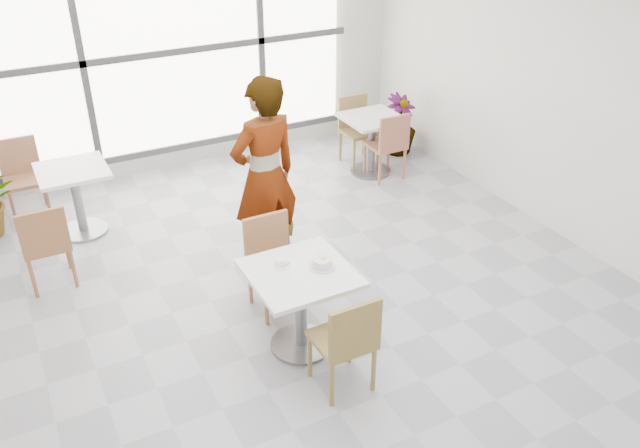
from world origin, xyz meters
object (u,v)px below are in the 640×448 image
chair_far (272,257)px  bg_table_left (76,191)px  main_table (300,295)px  oatmeal_bowl (322,262)px  bg_chair_left_far (22,172)px  coffee_cup (280,263)px  bg_table_right (372,137)px  bg_chair_right_far (356,125)px  person (265,177)px  bg_chair_left_near (45,242)px  chair_near (347,338)px  plant_right (399,125)px  bg_chair_right_near (389,142)px

chair_far → bg_table_left: size_ratio=1.16×
main_table → oatmeal_bowl: bearing=-8.0°
bg_chair_left_far → coffee_cup: bearing=-64.7°
main_table → bg_table_right: bearing=48.9°
bg_table_right → bg_chair_right_far: bg_chair_right_far is taller
person → bg_chair_right_far: bearing=-149.6°
person → bg_chair_left_near: size_ratio=2.22×
chair_near → bg_chair_left_far: bearing=-66.7°
person → bg_chair_left_far: person is taller
main_table → oatmeal_bowl: size_ratio=3.81×
chair_far → person: size_ratio=0.45×
main_table → bg_chair_right_far: bg_chair_right_far is taller
chair_near → plant_right: chair_near is taller
person → bg_table_right: 2.49m
oatmeal_bowl → person: 1.31m
bg_table_left → bg_chair_right_near: bearing=-6.9°
oatmeal_bowl → bg_chair_left_near: size_ratio=0.24×
chair_far → plant_right: (2.91, 2.34, -0.10)m
chair_far → bg_chair_right_near: 2.88m
oatmeal_bowl → person: bearing=86.4°
main_table → bg_chair_right_far: (2.30, 3.03, -0.02)m
bg_table_left → chair_far: bearing=-58.7°
bg_table_left → bg_chair_right_far: 3.57m
chair_far → person: person is taller
chair_far → bg_chair_right_far: same height
bg_table_left → plant_right: bearing=2.7°
bg_table_right → bg_chair_left_far: 4.10m
chair_near → plant_right: size_ratio=1.08×
plant_right → bg_chair_left_far: bearing=173.4°
bg_chair_right_far → main_table: bearing=-127.2°
oatmeal_bowl → bg_chair_right_near: 3.25m
main_table → bg_chair_right_near: bg_chair_right_near is taller
person → plant_right: person is taller
bg_chair_left_near → bg_chair_left_far: (-0.02, 1.68, 0.00)m
oatmeal_bowl → coffee_cup: oatmeal_bowl is taller
chair_far → person: bearing=70.1°
bg_table_left → bg_chair_left_near: (-0.43, -0.94, 0.01)m
oatmeal_bowl → bg_table_right: bearing=51.5°
bg_chair_left_near → bg_chair_right_far: size_ratio=1.00×
chair_near → main_table: bearing=-82.7°
main_table → bg_chair_left_near: bearing=132.5°
main_table → coffee_cup: (-0.11, 0.14, 0.26)m
bg_chair_right_near → coffee_cup: bearing=41.8°
oatmeal_bowl → plant_right: oatmeal_bowl is taller
oatmeal_bowl → bg_chair_right_far: bg_chair_right_far is taller
bg_table_left → bg_chair_left_far: size_ratio=0.86×
chair_near → plant_right: bearing=-128.5°
chair_far → bg_table_left: (-1.30, 2.14, -0.01)m
main_table → plant_right: 4.20m
chair_far → oatmeal_bowl: (0.14, -0.68, 0.29)m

